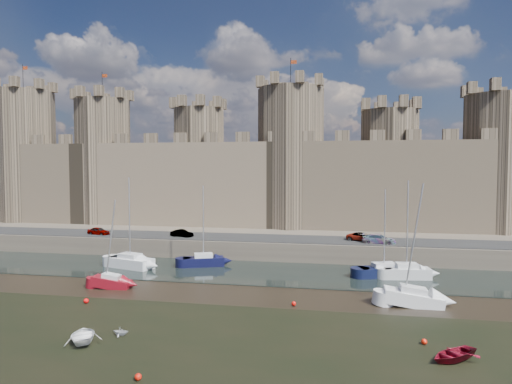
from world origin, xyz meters
The scene contains 22 objects.
ground centered at (0.00, 0.00, 0.00)m, with size 160.00×160.00×0.00m, color black.
water_channel centered at (0.00, 24.00, 0.04)m, with size 160.00×12.00×0.08m, color black.
quay centered at (0.00, 60.00, 1.25)m, with size 160.00×60.00×2.50m, color #4C443A.
road centered at (0.00, 34.00, 2.55)m, with size 160.00×7.00×0.10m, color black.
castle centered at (-0.64, 48.00, 11.67)m, with size 108.50×11.00×29.00m.
car_0 centered at (-24.41, 32.60, 3.08)m, with size 1.37×3.40×1.16m, color gray.
car_1 centered at (-11.69, 32.85, 3.04)m, with size 1.15×3.31×1.09m, color gray.
car_2 centered at (15.34, 32.35, 3.12)m, with size 1.74×4.29×1.25m, color gray.
car_3 centered at (13.30, 34.10, 3.07)m, with size 1.90×4.12×1.14m, color gray.
sailboat_0 centered at (-14.99, 23.45, 0.85)m, with size 6.35×3.88×11.11m.
sailboat_1 centered at (-6.38, 26.02, 0.80)m, with size 5.39×3.64×10.08m.
sailboat_2 centered at (17.73, 24.13, 0.86)m, with size 5.28×2.64×10.92m.
sailboat_3 centered at (15.34, 24.58, 0.77)m, with size 6.06×3.96×9.91m.
sailboat_4 centered at (-12.71, 14.59, 0.69)m, with size 4.00×1.76×9.17m.
sailboat_5 centered at (16.95, 14.03, 0.79)m, with size 5.16×2.06×11.09m.
dinghy_2 centered at (-7.57, 0.93, 0.37)m, with size 2.52×0.73×3.53m, color white.
dinghy_3 centered at (-5.43, 2.40, 0.33)m, with size 1.08×0.66×1.25m, color silver.
dinghy_4 centered at (17.69, 2.36, 0.34)m, with size 2.37×0.69×3.31m, color maroon.
buoy_1 centered at (-12.34, 9.23, 0.23)m, with size 0.47×0.47×0.47m, color #FC0B0B.
buoy_2 centered at (-1.06, -3.95, 0.21)m, with size 0.42×0.42×0.42m, color red.
buoy_3 centered at (6.41, 12.00, 0.21)m, with size 0.41×0.41×0.41m, color red.
buoy_5 centered at (16.36, 4.82, 0.21)m, with size 0.41×0.41×0.41m, color #FF210B.
Camera 1 is at (10.56, -28.23, 12.51)m, focal length 32.00 mm.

